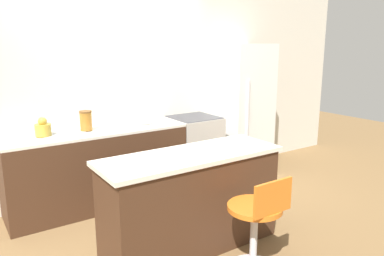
# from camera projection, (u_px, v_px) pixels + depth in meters

# --- Properties ---
(ground_plane) EXTENTS (14.00, 14.00, 0.00)m
(ground_plane) POSITION_uv_depth(u_px,v_px,m) (136.00, 208.00, 4.29)
(ground_plane) COLOR brown
(wall_back) EXTENTS (8.00, 0.06, 2.60)m
(wall_back) POSITION_uv_depth(u_px,v_px,m) (109.00, 89.00, 4.52)
(wall_back) COLOR beige
(wall_back) RESTS_ON ground_plane
(back_counter) EXTENTS (2.02, 0.59, 0.90)m
(back_counter) POSITION_uv_depth(u_px,v_px,m) (98.00, 168.00, 4.28)
(back_counter) COLOR #422819
(back_counter) RESTS_ON ground_plane
(kitchen_island) EXTENTS (1.68, 0.59, 0.89)m
(kitchen_island) POSITION_uv_depth(u_px,v_px,m) (191.00, 200.00, 3.39)
(kitchen_island) COLOR #422819
(kitchen_island) RESTS_ON ground_plane
(oven_range) EXTENTS (0.61, 0.60, 0.90)m
(oven_range) POSITION_uv_depth(u_px,v_px,m) (194.00, 150.00, 5.00)
(oven_range) COLOR #B7B2A8
(oven_range) RESTS_ON ground_plane
(refrigerator) EXTENTS (0.70, 0.66, 1.84)m
(refrigerator) POSITION_uv_depth(u_px,v_px,m) (242.00, 110.00, 5.32)
(refrigerator) COLOR silver
(refrigerator) RESTS_ON ground_plane
(stool_chair) EXTENTS (0.44, 0.44, 0.84)m
(stool_chair) POSITION_uv_depth(u_px,v_px,m) (257.00, 225.00, 3.00)
(stool_chair) COLOR #B7B7BC
(stool_chair) RESTS_ON ground_plane
(kettle) EXTENTS (0.16, 0.16, 0.20)m
(kettle) POSITION_uv_depth(u_px,v_px,m) (43.00, 128.00, 3.88)
(kettle) COLOR #B29333
(kettle) RESTS_ON back_counter
(mixing_bowl) EXTENTS (0.20, 0.20, 0.08)m
(mixing_bowl) POSITION_uv_depth(u_px,v_px,m) (145.00, 119.00, 4.52)
(mixing_bowl) COLOR white
(mixing_bowl) RESTS_ON back_counter
(canister_jar) EXTENTS (0.14, 0.14, 0.22)m
(canister_jar) POSITION_uv_depth(u_px,v_px,m) (86.00, 121.00, 4.12)
(canister_jar) COLOR #9E6623
(canister_jar) RESTS_ON back_counter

